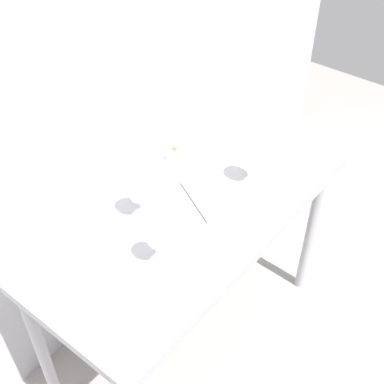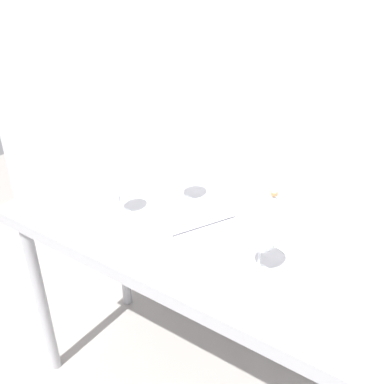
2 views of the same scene
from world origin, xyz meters
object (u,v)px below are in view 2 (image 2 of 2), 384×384
at_px(wine_glass_near_right, 261,238).
at_px(tasting_sheet_upper, 141,182).
at_px(open_notebook, 205,227).
at_px(tasting_sheet_lower, 314,247).
at_px(wine_glass_near_left, 118,186).
at_px(wine_glass_far_left, 183,173).
at_px(decanter_funnel, 273,204).

distance_m(wine_glass_near_right, tasting_sheet_upper, 0.72).
height_order(open_notebook, tasting_sheet_lower, open_notebook).
xyz_separation_m(wine_glass_near_left, tasting_sheet_upper, (-0.10, 0.23, -0.11)).
distance_m(wine_glass_far_left, tasting_sheet_upper, 0.26).
relative_size(open_notebook, decanter_funnel, 3.22).
bearing_deg(tasting_sheet_upper, wine_glass_near_right, -10.89).
height_order(wine_glass_near_left, open_notebook, wine_glass_near_left).
xyz_separation_m(wine_glass_far_left, open_notebook, (0.17, -0.11, -0.11)).
bearing_deg(wine_glass_near_right, wine_glass_near_left, 178.90).
bearing_deg(wine_glass_near_right, open_notebook, 157.80).
bearing_deg(wine_glass_near_left, tasting_sheet_upper, 112.41).
distance_m(wine_glass_near_left, wine_glass_far_left, 0.25).
relative_size(tasting_sheet_lower, decanter_funnel, 1.76).
bearing_deg(open_notebook, tasting_sheet_lower, 43.40).
bearing_deg(wine_glass_far_left, tasting_sheet_upper, 174.12).
distance_m(wine_glass_near_right, wine_glass_near_left, 0.57).
bearing_deg(wine_glass_far_left, wine_glass_near_right, -26.95).
bearing_deg(decanter_funnel, wine_glass_near_left, -145.69).
bearing_deg(tasting_sheet_lower, tasting_sheet_upper, -156.49).
distance_m(wine_glass_far_left, tasting_sheet_lower, 0.54).
xyz_separation_m(wine_glass_near_right, open_notebook, (-0.26, 0.11, -0.12)).
height_order(tasting_sheet_lower, decanter_funnel, decanter_funnel).
relative_size(wine_glass_near_right, tasting_sheet_lower, 0.81).
relative_size(open_notebook, tasting_sheet_upper, 1.62).
height_order(wine_glass_near_right, tasting_sheet_upper, wine_glass_near_right).
bearing_deg(tasting_sheet_upper, open_notebook, -9.59).
bearing_deg(tasting_sheet_upper, wine_glass_far_left, 3.43).
distance_m(wine_glass_near_right, decanter_funnel, 0.35).
height_order(tasting_sheet_upper, decanter_funnel, decanter_funnel).
bearing_deg(tasting_sheet_upper, wine_glass_near_left, -58.27).
xyz_separation_m(wine_glass_near_left, open_notebook, (0.31, 0.09, -0.11)).
relative_size(tasting_sheet_upper, tasting_sheet_lower, 1.12).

